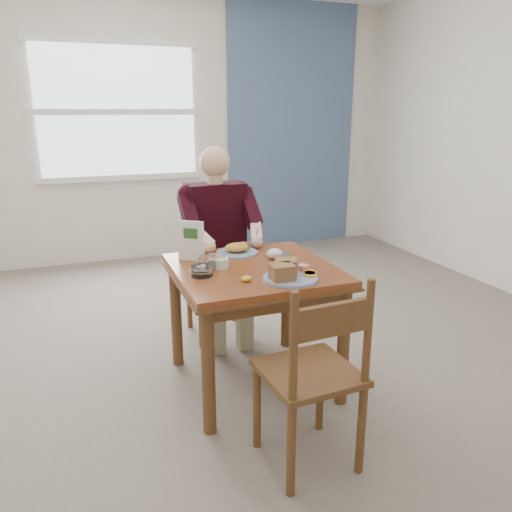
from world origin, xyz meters
name	(u,v)px	position (x,y,z in m)	size (l,w,h in m)	color
floor	(254,381)	(0.00, 0.00, 0.00)	(6.00, 6.00, 0.00)	#696055
wall_back	(157,131)	(0.00, 3.00, 1.40)	(5.50, 5.50, 0.00)	white
accent_panel	(292,129)	(1.60, 2.98, 1.40)	(1.60, 0.02, 2.80)	#4B628B
lemon_wedge	(247,279)	(-0.13, -0.23, 0.77)	(0.06, 0.04, 0.03)	yellow
napkin	(275,254)	(0.18, 0.10, 0.78)	(0.10, 0.08, 0.06)	white
metal_dish	(284,255)	(0.26, 0.15, 0.76)	(0.08, 0.08, 0.01)	silver
window	(118,112)	(-0.40, 2.97, 1.60)	(1.72, 0.04, 1.42)	white
table	(254,285)	(0.00, 0.00, 0.64)	(0.92, 0.92, 0.75)	brown
chair_far	(216,271)	(0.00, 0.80, 0.48)	(0.42, 0.42, 0.95)	brown
chair_near	(314,375)	(-0.01, -0.80, 0.48)	(0.44, 0.44, 0.95)	brown
diner	(218,230)	(0.00, 0.71, 0.81)	(0.53, 0.56, 1.39)	gray
near_plate	(288,273)	(0.09, -0.28, 0.79)	(0.34, 0.34, 0.10)	white
far_plate	(237,250)	(0.00, 0.29, 0.78)	(0.34, 0.34, 0.07)	white
caddy	(219,263)	(-0.19, 0.05, 0.78)	(0.13, 0.13, 0.08)	white
shakers	(207,262)	(-0.27, 0.03, 0.80)	(0.11, 0.08, 0.10)	white
creamer	(202,271)	(-0.32, -0.06, 0.78)	(0.15, 0.15, 0.06)	white
menu	(191,241)	(-0.31, 0.24, 0.87)	(0.14, 0.11, 0.24)	white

